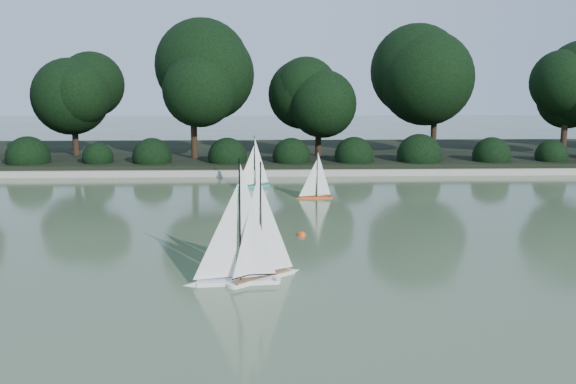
{
  "coord_description": "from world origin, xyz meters",
  "views": [
    {
      "loc": [
        -0.74,
        -9.55,
        2.8
      ],
      "look_at": [
        -0.32,
        2.32,
        0.7
      ],
      "focal_mm": 40.0,
      "sensor_mm": 36.0,
      "label": 1
    }
  ],
  "objects_px": {
    "sailboat_orange": "(313,190)",
    "sailboat_teal": "(251,179)",
    "sailboat_white_b": "(267,259)",
    "sailboat_white_a": "(229,264)",
    "race_buoy": "(302,236)"
  },
  "relations": [
    {
      "from": "sailboat_orange",
      "to": "sailboat_teal",
      "type": "height_order",
      "value": "sailboat_teal"
    },
    {
      "from": "sailboat_white_b",
      "to": "sailboat_white_a",
      "type": "bearing_deg",
      "value": -154.76
    },
    {
      "from": "sailboat_white_b",
      "to": "sailboat_orange",
      "type": "bearing_deg",
      "value": 79.84
    },
    {
      "from": "sailboat_teal",
      "to": "sailboat_white_b",
      "type": "bearing_deg",
      "value": -87.11
    },
    {
      "from": "sailboat_teal",
      "to": "race_buoy",
      "type": "xyz_separation_m",
      "value": [
        1.03,
        -5.25,
        -0.23
      ]
    },
    {
      "from": "sailboat_orange",
      "to": "race_buoy",
      "type": "xyz_separation_m",
      "value": [
        -0.47,
        -3.66,
        -0.19
      ]
    },
    {
      "from": "sailboat_orange",
      "to": "sailboat_teal",
      "type": "relative_size",
      "value": 0.86
    },
    {
      "from": "race_buoy",
      "to": "sailboat_white_a",
      "type": "bearing_deg",
      "value": -113.02
    },
    {
      "from": "sailboat_white_b",
      "to": "race_buoy",
      "type": "distance_m",
      "value": 2.58
    },
    {
      "from": "sailboat_white_b",
      "to": "sailboat_teal",
      "type": "height_order",
      "value": "sailboat_white_b"
    },
    {
      "from": "sailboat_teal",
      "to": "race_buoy",
      "type": "bearing_deg",
      "value": -78.95
    },
    {
      "from": "race_buoy",
      "to": "sailboat_teal",
      "type": "bearing_deg",
      "value": 101.05
    },
    {
      "from": "sailboat_white_a",
      "to": "sailboat_white_b",
      "type": "xyz_separation_m",
      "value": [
        0.53,
        0.25,
        -0.01
      ]
    },
    {
      "from": "sailboat_white_a",
      "to": "sailboat_orange",
      "type": "height_order",
      "value": "sailboat_white_a"
    },
    {
      "from": "sailboat_white_b",
      "to": "sailboat_orange",
      "type": "height_order",
      "value": "sailboat_white_b"
    }
  ]
}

